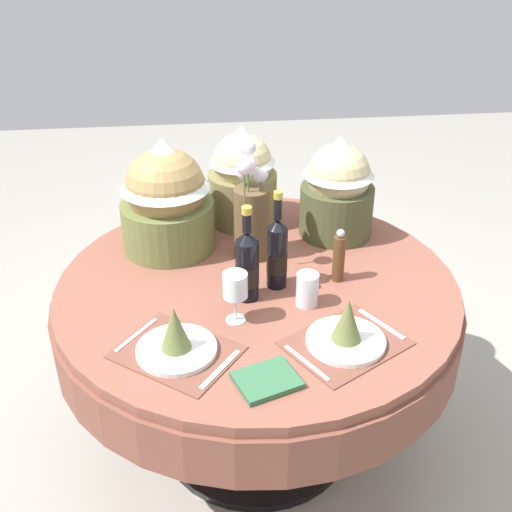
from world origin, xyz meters
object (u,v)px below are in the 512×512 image
flower_vase (252,213)px  wine_bottle_left (247,265)px  wine_glass_left (235,287)px  gift_tub_back_right (338,184)px  dining_table (257,313)px  wine_bottle_centre (277,253)px  place_setting_right (347,331)px  place_setting_left (176,340)px  tumbler_near_right (307,289)px  pepper_mill (339,257)px  gift_tub_back_centre (242,172)px  gift_tub_back_left (166,193)px  book_on_table (267,380)px

flower_vase → wine_bottle_left: (-0.05, -0.28, -0.05)m
wine_glass_left → gift_tub_back_right: size_ratio=0.43×
dining_table → flower_vase: bearing=89.5°
wine_bottle_left → wine_bottle_centre: size_ratio=0.95×
place_setting_right → wine_bottle_centre: wine_bottle_centre is taller
place_setting_left → tumbler_near_right: (0.43, 0.21, 0.01)m
wine_bottle_left → wine_glass_left: size_ratio=1.94×
tumbler_near_right → wine_bottle_left: bearing=162.0°
tumbler_near_right → pepper_mill: pepper_mill is taller
dining_table → pepper_mill: size_ratio=7.16×
gift_tub_back_centre → dining_table: bearing=-89.3°
wine_bottle_centre → gift_tub_back_centre: (-0.07, 0.51, 0.08)m
gift_tub_back_centre → wine_bottle_centre: bearing=-82.3°
flower_vase → place_setting_left: bearing=-117.5°
wine_glass_left → pepper_mill: size_ratio=0.87×
place_setting_left → gift_tub_back_right: (0.63, 0.68, 0.17)m
gift_tub_back_left → gift_tub_back_centre: 0.36m
gift_tub_back_centre → wine_bottle_left: bearing=-93.9°
gift_tub_back_left → book_on_table: bearing=-71.4°
tumbler_near_right → place_setting_right: bearing=-70.4°
pepper_mill → gift_tub_back_right: 0.37m
wine_bottle_centre → wine_glass_left: 0.25m
wine_bottle_left → tumbler_near_right: bearing=-18.0°
tumbler_near_right → gift_tub_back_left: gift_tub_back_left is taller
tumbler_near_right → pepper_mill: bearing=45.3°
wine_glass_left → gift_tub_back_centre: gift_tub_back_centre is taller
pepper_mill → gift_tub_back_left: gift_tub_back_left is taller
place_setting_right → wine_bottle_left: (-0.27, 0.28, 0.08)m
place_setting_left → pepper_mill: (0.56, 0.34, 0.05)m
dining_table → pepper_mill: 0.36m
place_setting_left → wine_bottle_centre: (0.34, 0.33, 0.08)m
dining_table → place_setting_right: size_ratio=3.36×
pepper_mill → wine_bottle_centre: bearing=-177.0°
place_setting_left → gift_tub_back_centre: size_ratio=1.05×
place_setting_right → wine_glass_left: size_ratio=2.45×
place_setting_left → place_setting_right: size_ratio=1.01×
book_on_table → gift_tub_back_right: 0.95m
tumbler_near_right → pepper_mill: 0.19m
book_on_table → gift_tub_back_left: bearing=89.0°
place_setting_right → wine_bottle_centre: (-0.16, 0.35, 0.08)m
flower_vase → book_on_table: bearing=-92.8°
place_setting_right → book_on_table: bearing=-150.8°
wine_bottle_centre → tumbler_near_right: (0.08, -0.12, -0.07)m
place_setting_right → wine_bottle_left: size_ratio=1.26×
wine_bottle_centre → gift_tub_back_right: (0.28, 0.35, 0.08)m
wine_bottle_left → wine_glass_left: 0.14m
dining_table → pepper_mill: bearing=-4.9°
wine_bottle_left → wine_glass_left: (-0.05, -0.13, 0.00)m
gift_tub_back_centre → gift_tub_back_right: (0.35, -0.15, -0.00)m
place_setting_left → pepper_mill: pepper_mill is taller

